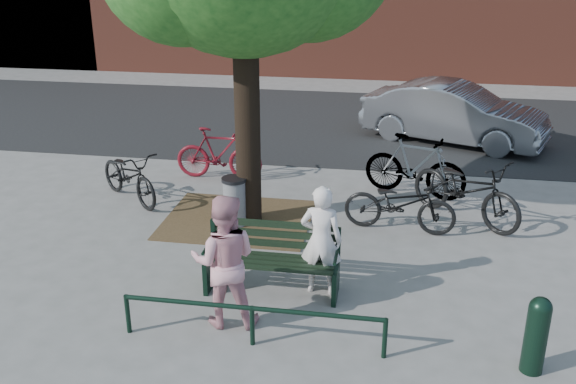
% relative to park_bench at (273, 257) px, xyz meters
% --- Properties ---
extents(ground, '(90.00, 90.00, 0.00)m').
position_rel_park_bench_xyz_m(ground, '(0.00, -0.08, -0.48)').
color(ground, gray).
rests_on(ground, ground).
extents(dirt_pit, '(2.40, 2.00, 0.02)m').
position_rel_park_bench_xyz_m(dirt_pit, '(-1.00, 2.12, -0.47)').
color(dirt_pit, brown).
rests_on(dirt_pit, ground).
extents(road, '(40.00, 7.00, 0.01)m').
position_rel_park_bench_xyz_m(road, '(0.00, 8.42, -0.47)').
color(road, black).
rests_on(road, ground).
extents(park_bench, '(1.74, 0.54, 0.97)m').
position_rel_park_bench_xyz_m(park_bench, '(0.00, 0.00, 0.00)').
color(park_bench, black).
rests_on(park_bench, ground).
extents(guard_railing, '(3.06, 0.06, 0.51)m').
position_rel_park_bench_xyz_m(guard_railing, '(0.00, -1.28, -0.08)').
color(guard_railing, black).
rests_on(guard_railing, ground).
extents(person_left, '(0.57, 0.39, 1.50)m').
position_rel_park_bench_xyz_m(person_left, '(0.63, 0.04, 0.27)').
color(person_left, silver).
rests_on(person_left, ground).
extents(person_right, '(0.88, 0.73, 1.66)m').
position_rel_park_bench_xyz_m(person_right, '(-0.41, -0.87, 0.35)').
color(person_right, '#D3919B').
rests_on(person_right, ground).
extents(bollard, '(0.24, 0.24, 0.90)m').
position_rel_park_bench_xyz_m(bollard, '(3.08, -1.25, 0.01)').
color(bollard, black).
rests_on(bollard, ground).
extents(litter_bin, '(0.40, 0.40, 0.82)m').
position_rel_park_bench_xyz_m(litter_bin, '(-1.00, 1.92, -0.06)').
color(litter_bin, gray).
rests_on(litter_bin, ground).
extents(bicycle_a, '(1.78, 1.61, 0.94)m').
position_rel_park_bench_xyz_m(bicycle_a, '(-3.09, 2.65, -0.01)').
color(bicycle_a, black).
rests_on(bicycle_a, ground).
extents(bicycle_b, '(1.70, 0.49, 1.02)m').
position_rel_park_bench_xyz_m(bicycle_b, '(-1.82, 4.00, 0.03)').
color(bicycle_b, maroon).
rests_on(bicycle_b, ground).
extents(bicycle_c, '(1.82, 0.82, 0.93)m').
position_rel_park_bench_xyz_m(bicycle_c, '(1.63, 2.15, -0.02)').
color(bicycle_c, black).
rests_on(bicycle_c, ground).
extents(bicycle_d, '(1.95, 1.08, 1.13)m').
position_rel_park_bench_xyz_m(bicycle_d, '(1.89, 3.74, 0.08)').
color(bicycle_d, gray).
rests_on(bicycle_d, ground).
extents(bicycle_e, '(2.06, 1.95, 1.11)m').
position_rel_park_bench_xyz_m(bicycle_e, '(2.70, 2.74, 0.07)').
color(bicycle_e, black).
rests_on(bicycle_e, ground).
extents(parked_car, '(4.33, 2.83, 1.35)m').
position_rel_park_bench_xyz_m(parked_car, '(2.80, 7.23, 0.20)').
color(parked_car, gray).
rests_on(parked_car, ground).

